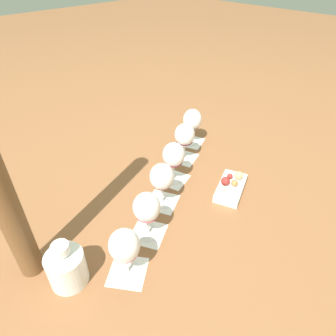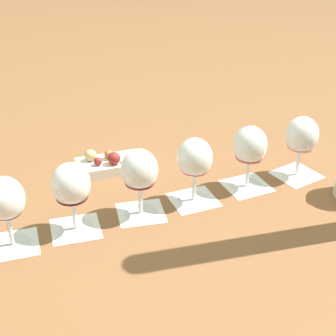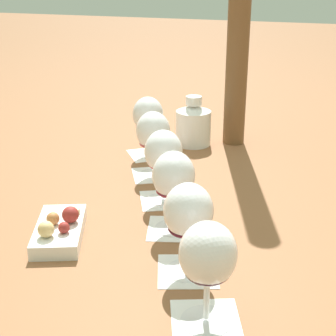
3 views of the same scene
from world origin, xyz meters
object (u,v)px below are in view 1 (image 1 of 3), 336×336
at_px(wine_glass_0, 124,247).
at_px(wine_glass_4, 185,136).
at_px(wine_glass_5, 192,121).
at_px(snack_dish, 231,186).
at_px(wine_glass_3, 174,157).
at_px(ceramic_vase, 66,266).
at_px(wine_glass_2, 162,179).
at_px(wine_glass_1, 147,209).

relative_size(wine_glass_0, wine_glass_4, 1.00).
bearing_deg(wine_glass_5, wine_glass_4, -151.53).
xyz_separation_m(wine_glass_4, snack_dish, (-0.03, -0.27, -0.09)).
xyz_separation_m(wine_glass_3, ceramic_vase, (-0.51, -0.11, -0.05)).
relative_size(wine_glass_4, wine_glass_5, 1.00).
relative_size(wine_glass_2, snack_dish, 0.83).
distance_m(wine_glass_0, snack_dish, 0.50).
xyz_separation_m(wine_glass_0, wine_glass_5, (0.64, 0.34, -0.00)).
bearing_deg(snack_dish, wine_glass_4, 83.22).
relative_size(wine_glass_0, wine_glass_3, 1.00).
distance_m(wine_glass_1, wine_glass_3, 0.29).
bearing_deg(wine_glass_2, wine_glass_5, 27.89).
height_order(wine_glass_0, wine_glass_2, same).
xyz_separation_m(wine_glass_0, wine_glass_1, (0.13, 0.07, 0.00)).
xyz_separation_m(wine_glass_3, snack_dish, (0.11, -0.20, -0.09)).
height_order(wine_glass_1, wine_glass_2, same).
bearing_deg(ceramic_vase, wine_glass_3, 12.14).
distance_m(wine_glass_5, snack_dish, 0.38).
bearing_deg(wine_glass_0, ceramic_vase, 144.08).
height_order(ceramic_vase, snack_dish, ceramic_vase).
bearing_deg(wine_glass_2, ceramic_vase, -173.18).
height_order(wine_glass_2, wine_glass_3, same).
distance_m(wine_glass_3, ceramic_vase, 0.53).
bearing_deg(wine_glass_1, ceramic_vase, 174.18).
height_order(wine_glass_3, wine_glass_5, same).
bearing_deg(wine_glass_3, wine_glass_1, -151.54).
distance_m(wine_glass_0, wine_glass_1, 0.15).
distance_m(wine_glass_3, wine_glass_4, 0.15).
xyz_separation_m(wine_glass_1, wine_glass_3, (0.25, 0.14, -0.00)).
bearing_deg(wine_glass_5, wine_glass_1, -151.79).
height_order(wine_glass_5, snack_dish, wine_glass_5).
distance_m(wine_glass_2, wine_glass_4, 0.29).
xyz_separation_m(wine_glass_1, wine_glass_2, (0.13, 0.07, -0.00)).
bearing_deg(wine_glass_5, snack_dish, -114.56).
xyz_separation_m(wine_glass_1, wine_glass_5, (0.51, 0.27, -0.00)).
bearing_deg(ceramic_vase, wine_glass_4, 15.62).
bearing_deg(wine_glass_0, wine_glass_2, 27.54).
distance_m(wine_glass_0, wine_glass_2, 0.30).
bearing_deg(wine_glass_2, snack_dish, -30.39).
distance_m(wine_glass_1, snack_dish, 0.37).
xyz_separation_m(wine_glass_1, snack_dish, (0.36, -0.06, -0.09)).
height_order(wine_glass_3, wine_glass_4, same).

